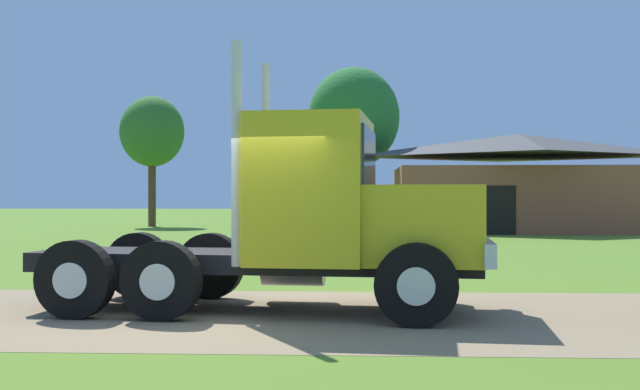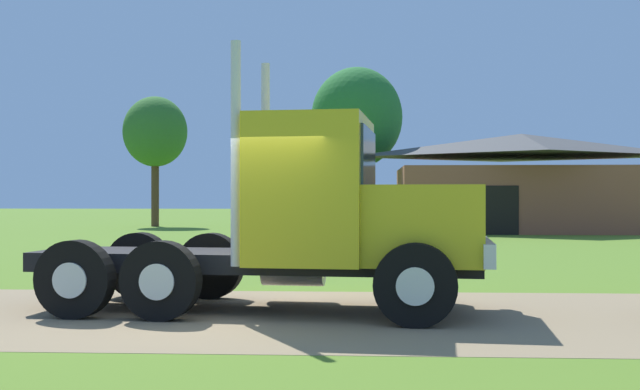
{
  "view_description": "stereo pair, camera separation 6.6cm",
  "coord_description": "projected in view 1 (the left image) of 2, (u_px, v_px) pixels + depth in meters",
  "views": [
    {
      "loc": [
        1.69,
        -11.06,
        1.69
      ],
      "look_at": [
        1.07,
        1.53,
        1.72
      ],
      "focal_mm": 43.72,
      "sensor_mm": 36.0,
      "label": 1
    },
    {
      "loc": [
        1.76,
        -11.06,
        1.69
      ],
      "look_at": [
        1.07,
        1.53,
        1.72
      ],
      "focal_mm": 43.72,
      "sensor_mm": 36.0,
      "label": 2
    }
  ],
  "objects": [
    {
      "name": "tree_left",
      "position": [
        152.0,
        132.0,
        44.65
      ],
      "size": [
        3.67,
        3.67,
        7.47
      ],
      "color": "#513823",
      "rests_on": "ground_plane"
    },
    {
      "name": "ground_plane",
      "position": [
        240.0,
        315.0,
        11.13
      ],
      "size": [
        200.0,
        200.0,
        0.0
      ],
      "primitive_type": "plane",
      "color": "#557924"
    },
    {
      "name": "tree_mid",
      "position": [
        354.0,
        118.0,
        41.44
      ],
      "size": [
        4.85,
        4.85,
        8.6
      ],
      "color": "#513823",
      "rests_on": "ground_plane"
    },
    {
      "name": "truck_foreground_white",
      "position": [
        318.0,
        221.0,
        11.49
      ],
      "size": [
        6.89,
        3.18,
        3.84
      ],
      "color": "black",
      "rests_on": "ground_plane"
    },
    {
      "name": "dirt_track",
      "position": [
        240.0,
        315.0,
        11.13
      ],
      "size": [
        120.0,
        5.58,
        0.01
      ],
      "primitive_type": "cube",
      "color": "#8C7656",
      "rests_on": "ground_plane"
    },
    {
      "name": "shed_building",
      "position": [
        519.0,
        184.0,
        38.48
      ],
      "size": [
        12.59,
        8.21,
        4.82
      ],
      "color": "brown",
      "rests_on": "ground_plane"
    }
  ]
}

